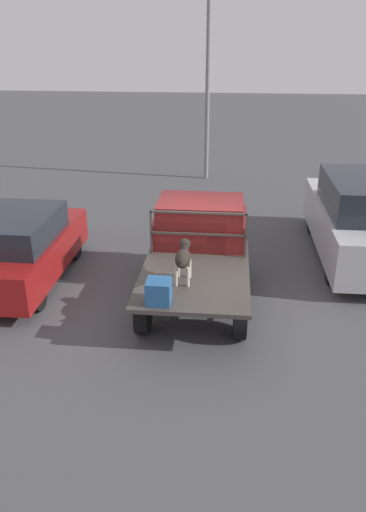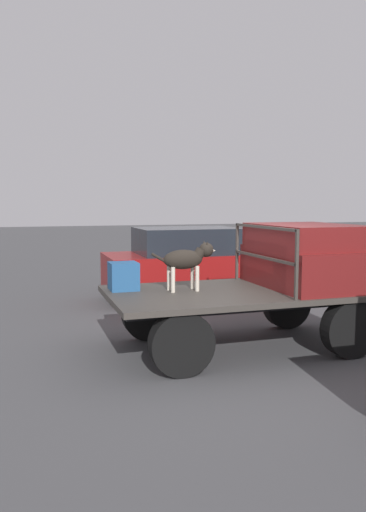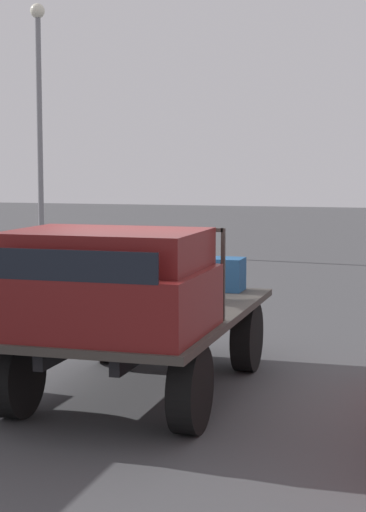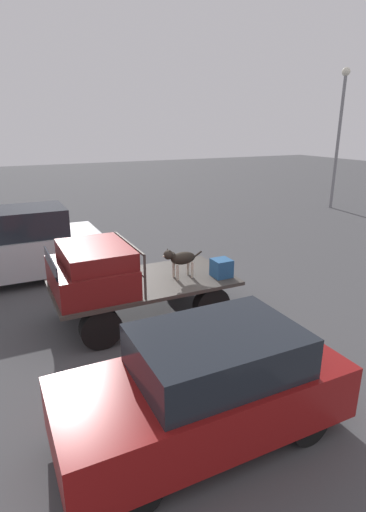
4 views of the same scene
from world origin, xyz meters
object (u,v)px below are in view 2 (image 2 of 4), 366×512
object	(u,v)px
dog	(188,259)
flatbed_truck	(243,306)
parked_sedan	(193,263)
cargo_crate	(123,276)

from	to	relation	value
dog	flatbed_truck	bearing A→B (deg)	0.97
flatbed_truck	parked_sedan	distance (m)	3.92
dog	cargo_crate	bearing A→B (deg)	173.83
flatbed_truck	cargo_crate	bearing A→B (deg)	162.98
cargo_crate	parked_sedan	distance (m)	4.05
flatbed_truck	parked_sedan	size ratio (longest dim) A/B	1.00
dog	cargo_crate	world-z (taller)	dog
flatbed_truck	dog	bearing A→B (deg)	166.82
dog	cargo_crate	xyz separation A→B (m)	(-0.90, 0.33, -0.26)
flatbed_truck	cargo_crate	xyz separation A→B (m)	(-1.71, 0.52, 0.46)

